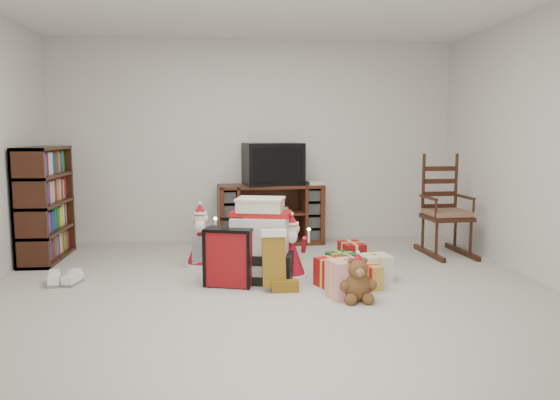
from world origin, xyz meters
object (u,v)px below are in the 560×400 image
object	(u,v)px
bookshelf	(45,206)
gift_pile	(261,245)
teddy_bear	(357,282)
mrs_claus_figurine	(201,242)
tv_stand	(270,214)
sneaker_pair	(63,280)
rocking_chair	(445,219)
santa_figurine	(292,253)
gift_cluster	(352,270)
red_suitcase	(229,257)
crt_television	(273,164)

from	to	relation	value
bookshelf	gift_pile	world-z (taller)	bookshelf
gift_pile	teddy_bear	distance (m)	1.04
teddy_bear	mrs_claus_figurine	size ratio (longest dim) A/B	0.55
tv_stand	sneaker_pair	bearing A→B (deg)	-144.82
rocking_chair	mrs_claus_figurine	world-z (taller)	rocking_chair
rocking_chair	santa_figurine	size ratio (longest dim) A/B	1.91
teddy_bear	gift_cluster	size ratio (longest dim) A/B	0.35
tv_stand	bookshelf	xyz separation A→B (m)	(-2.48, -0.61, 0.22)
tv_stand	gift_pile	size ratio (longest dim) A/B	1.74
bookshelf	red_suitcase	bearing A→B (deg)	-32.12
bookshelf	gift_cluster	distance (m)	3.36
rocking_chair	teddy_bear	world-z (taller)	rocking_chair
bookshelf	rocking_chair	size ratio (longest dim) A/B	1.04
rocking_chair	crt_television	world-z (taller)	crt_television
rocking_chair	gift_cluster	bearing A→B (deg)	-143.38
rocking_chair	red_suitcase	size ratio (longest dim) A/B	1.91
santa_figurine	sneaker_pair	size ratio (longest dim) A/B	1.94
gift_cluster	crt_television	distance (m)	2.15
bookshelf	santa_figurine	xyz separation A→B (m)	(2.55, -1.01, -0.35)
tv_stand	teddy_bear	size ratio (longest dim) A/B	3.66
rocking_chair	mrs_claus_figurine	distance (m)	2.75
red_suitcase	gift_pile	bearing A→B (deg)	45.75
teddy_bear	gift_cluster	bearing A→B (deg)	81.39
mrs_claus_figurine	gift_cluster	distance (m)	1.60
bookshelf	red_suitcase	xyz separation A→B (m)	(1.96, -1.23, -0.32)
santa_figurine	tv_stand	bearing A→B (deg)	92.52
mrs_claus_figurine	rocking_chair	bearing A→B (deg)	7.17
teddy_bear	crt_television	world-z (taller)	crt_television
rocking_chair	santa_figurine	xyz separation A→B (m)	(-1.84, -0.85, -0.17)
santa_figurine	sneaker_pair	distance (m)	2.10
red_suitcase	sneaker_pair	size ratio (longest dim) A/B	1.95
gift_cluster	crt_television	size ratio (longest dim) A/B	1.35
bookshelf	santa_figurine	size ratio (longest dim) A/B	1.99
mrs_claus_figurine	gift_cluster	world-z (taller)	mrs_claus_figurine
red_suitcase	crt_television	bearing A→B (deg)	89.87
bookshelf	crt_television	world-z (taller)	crt_television
teddy_bear	red_suitcase	bearing A→B (deg)	152.12
gift_cluster	tv_stand	bearing A→B (deg)	107.69
gift_pile	crt_television	world-z (taller)	crt_television
gift_pile	red_suitcase	bearing A→B (deg)	-137.14
sneaker_pair	bookshelf	bearing A→B (deg)	111.38
tv_stand	mrs_claus_figurine	size ratio (longest dim) A/B	2.00
gift_pile	sneaker_pair	xyz separation A→B (m)	(-1.79, 0.02, -0.29)
teddy_bear	gift_cluster	distance (m)	0.53
santa_figurine	mrs_claus_figurine	xyz separation A→B (m)	(-0.88, 0.51, 0.02)
rocking_chair	sneaker_pair	size ratio (longest dim) A/B	3.72
rocking_chair	sneaker_pair	xyz separation A→B (m)	(-3.93, -0.90, -0.36)
bookshelf	gift_cluster	xyz separation A→B (m)	(3.08, -1.26, -0.46)
crt_television	bookshelf	bearing A→B (deg)	-175.08
bookshelf	gift_cluster	bearing A→B (deg)	-22.26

